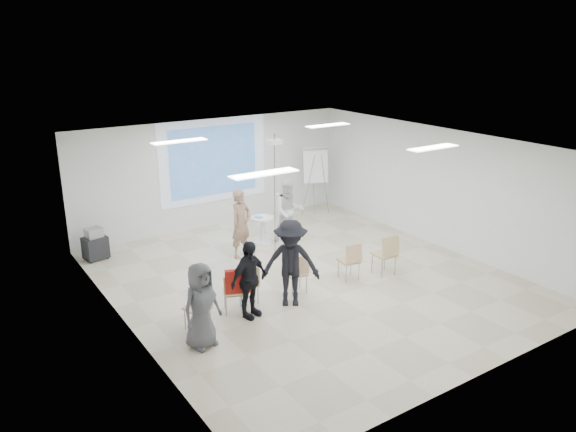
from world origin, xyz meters
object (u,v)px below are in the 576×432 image
player_left (241,219)px  chair_left_mid (233,290)px  chair_center (298,271)px  audience_outer (201,301)px  chair_right_far (387,252)px  flipchart_easel (316,166)px  av_cart (95,245)px  audience_left (249,274)px  chair_far_left (200,305)px  chair_left_inner (249,281)px  pedestal_table (263,228)px  audience_mid (291,258)px  chair_right_inner (351,258)px  laptop (248,282)px  player_right (289,208)px

player_left → chair_left_mid: player_left is taller
chair_center → audience_outer: size_ratio=0.50×
chair_right_far → flipchart_easel: (1.35, 4.51, 0.91)m
flipchart_easel → av_cart: size_ratio=2.54×
player_left → av_cart: 3.54m
player_left → audience_left: bearing=-137.0°
chair_right_far → chair_far_left: bearing=-176.2°
chair_far_left → chair_left_inner: 1.38m
pedestal_table → av_cart: 4.10m
player_left → chair_left_mid: size_ratio=2.37×
chair_far_left → audience_mid: (1.95, -0.03, 0.50)m
audience_left → flipchart_easel: 6.62m
chair_left_mid → audience_outer: size_ratio=0.47×
chair_left_inner → chair_right_inner: chair_right_inner is taller
chair_center → chair_right_far: size_ratio=0.89×
chair_left_mid → audience_mid: (1.12, -0.30, 0.53)m
player_left → audience_mid: bearing=-119.5°
pedestal_table → laptop: bearing=-126.1°
laptop → flipchart_easel: (4.54, 3.92, 1.05)m
player_left → laptop: size_ratio=6.49×
pedestal_table → chair_right_far: (1.23, -3.27, 0.16)m
av_cart → pedestal_table: bearing=-29.3°
audience_left → chair_center: bearing=-3.5°
chair_left_inner → chair_right_far: 3.25m
laptop → audience_outer: 1.88m
player_left → av_cart: bearing=128.5°
player_left → chair_right_inner: bearing=-83.5°
player_right → laptop: size_ratio=6.21×
player_left → chair_right_far: player_left is taller
chair_right_far → chair_center: bearing=175.4°
audience_left → flipchart_easel: flipchart_easel is taller
audience_mid → flipchart_easel: 5.96m
chair_right_inner → chair_right_far: (0.82, -0.25, 0.06)m
pedestal_table → audience_outer: size_ratio=0.45×
flipchart_easel → chair_left_mid: bearing=-119.7°
player_right → chair_far_left: 4.96m
pedestal_table → audience_mid: (-1.32, -3.25, 0.60)m
player_left → chair_center: 2.48m
chair_center → chair_right_inner: 1.34m
player_right → audience_mid: size_ratio=0.91×
chair_left_mid → chair_center: bearing=23.3°
chair_far_left → chair_center: (2.35, 0.29, -0.00)m
chair_right_far → av_cart: (-5.12, 4.57, -0.21)m
chair_left_mid → flipchart_easel: flipchart_easel is taller
laptop → chair_right_inner: bearing=-170.4°
chair_center → audience_left: audience_left is taller
chair_right_inner → chair_right_far: bearing=-9.7°
pedestal_table → chair_center: 3.07m
audience_mid → audience_outer: (-2.14, -0.46, -0.14)m
audience_outer → av_cart: (-0.43, 5.01, -0.50)m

